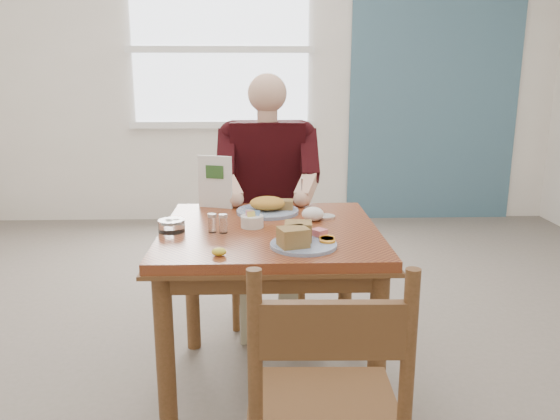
{
  "coord_description": "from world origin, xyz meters",
  "views": [
    {
      "loc": [
        -0.03,
        -2.21,
        1.37
      ],
      "look_at": [
        0.04,
        0.0,
        0.83
      ],
      "focal_mm": 35.0,
      "sensor_mm": 36.0,
      "label": 1
    }
  ],
  "objects_px": {
    "near_plate": "(301,238)",
    "far_plate": "(269,207)",
    "table": "(270,253)",
    "chair_far": "(268,235)",
    "chair_near": "(325,417)",
    "diner": "(268,182)"
  },
  "relations": [
    {
      "from": "near_plate",
      "to": "far_plate",
      "type": "relative_size",
      "value": 0.92
    },
    {
      "from": "table",
      "to": "chair_far",
      "type": "bearing_deg",
      "value": 90.0
    },
    {
      "from": "chair_near",
      "to": "near_plate",
      "type": "xyz_separation_m",
      "value": [
        -0.02,
        0.66,
        0.3
      ]
    },
    {
      "from": "table",
      "to": "diner",
      "type": "bearing_deg",
      "value": 90.0
    },
    {
      "from": "diner",
      "to": "far_plate",
      "type": "bearing_deg",
      "value": -90.04
    },
    {
      "from": "table",
      "to": "near_plate",
      "type": "relative_size",
      "value": 3.17
    },
    {
      "from": "table",
      "to": "chair_far",
      "type": "xyz_separation_m",
      "value": [
        0.0,
        0.8,
        -0.16
      ]
    },
    {
      "from": "diner",
      "to": "far_plate",
      "type": "xyz_separation_m",
      "value": [
        -0.0,
        -0.45,
        -0.03
      ]
    },
    {
      "from": "table",
      "to": "diner",
      "type": "xyz_separation_m",
      "value": [
        0.0,
        0.71,
        0.17
      ]
    },
    {
      "from": "table",
      "to": "diner",
      "type": "height_order",
      "value": "diner"
    },
    {
      "from": "table",
      "to": "chair_near",
      "type": "xyz_separation_m",
      "value": [
        0.13,
        -0.92,
        -0.16
      ]
    },
    {
      "from": "chair_far",
      "to": "chair_near",
      "type": "height_order",
      "value": "same"
    },
    {
      "from": "table",
      "to": "chair_far",
      "type": "relative_size",
      "value": 0.97
    },
    {
      "from": "chair_far",
      "to": "far_plate",
      "type": "relative_size",
      "value": 3.01
    },
    {
      "from": "table",
      "to": "far_plate",
      "type": "height_order",
      "value": "far_plate"
    },
    {
      "from": "chair_near",
      "to": "chair_far",
      "type": "bearing_deg",
      "value": 94.41
    },
    {
      "from": "table",
      "to": "diner",
      "type": "distance_m",
      "value": 0.73
    },
    {
      "from": "chair_near",
      "to": "far_plate",
      "type": "height_order",
      "value": "chair_near"
    },
    {
      "from": "chair_far",
      "to": "near_plate",
      "type": "xyz_separation_m",
      "value": [
        0.11,
        -1.06,
        0.3
      ]
    },
    {
      "from": "table",
      "to": "chair_near",
      "type": "relative_size",
      "value": 0.97
    },
    {
      "from": "chair_far",
      "to": "near_plate",
      "type": "relative_size",
      "value": 3.27
    },
    {
      "from": "chair_near",
      "to": "near_plate",
      "type": "distance_m",
      "value": 0.73
    }
  ]
}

